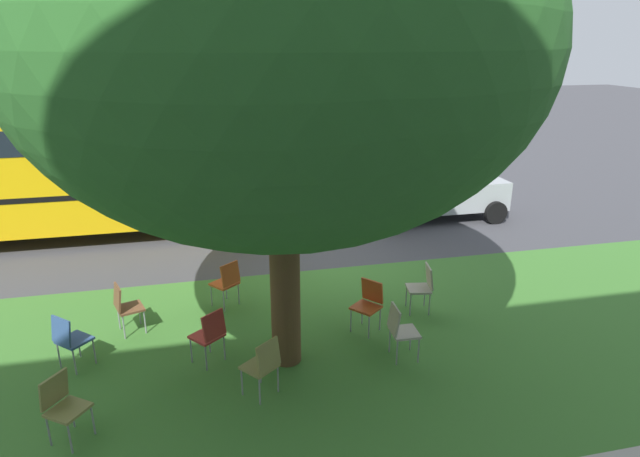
{
  "coord_description": "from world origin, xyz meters",
  "views": [
    {
      "loc": [
        2.61,
        10.5,
        4.67
      ],
      "look_at": [
        0.54,
        1.4,
        1.37
      ],
      "focal_mm": 30.37,
      "sensor_mm": 36.0,
      "label": 1
    }
  ],
  "objects_px": {
    "chair_7": "(63,403)",
    "school_bus": "(80,165)",
    "chair_0": "(263,363)",
    "chair_8": "(227,281)",
    "chair_4": "(400,328)",
    "parked_car": "(435,188)",
    "chair_2": "(210,333)",
    "chair_3": "(423,285)",
    "chair_5": "(125,305)",
    "street_tree": "(279,46)",
    "chair_1": "(69,338)",
    "chair_6": "(368,302)"
  },
  "relations": [
    {
      "from": "chair_0",
      "to": "chair_8",
      "type": "distance_m",
      "value": 2.78
    },
    {
      "from": "street_tree",
      "to": "chair_6",
      "type": "height_order",
      "value": "street_tree"
    },
    {
      "from": "chair_3",
      "to": "chair_7",
      "type": "bearing_deg",
      "value": 21.03
    },
    {
      "from": "chair_0",
      "to": "parked_car",
      "type": "height_order",
      "value": "parked_car"
    },
    {
      "from": "chair_4",
      "to": "chair_0",
      "type": "bearing_deg",
      "value": 12.35
    },
    {
      "from": "chair_7",
      "to": "school_bus",
      "type": "distance_m",
      "value": 7.97
    },
    {
      "from": "chair_2",
      "to": "chair_8",
      "type": "height_order",
      "value": "same"
    },
    {
      "from": "street_tree",
      "to": "chair_2",
      "type": "distance_m",
      "value": 4.2
    },
    {
      "from": "chair_6",
      "to": "chair_2",
      "type": "bearing_deg",
      "value": 9.46
    },
    {
      "from": "chair_3",
      "to": "school_bus",
      "type": "distance_m",
      "value": 8.75
    },
    {
      "from": "chair_1",
      "to": "chair_4",
      "type": "relative_size",
      "value": 1.0
    },
    {
      "from": "chair_3",
      "to": "chair_7",
      "type": "distance_m",
      "value": 5.94
    },
    {
      "from": "chair_7",
      "to": "school_bus",
      "type": "xyz_separation_m",
      "value": [
        1.0,
        -7.81,
        1.24
      ]
    },
    {
      "from": "chair_1",
      "to": "chair_4",
      "type": "bearing_deg",
      "value": 170.38
    },
    {
      "from": "chair_6",
      "to": "chair_7",
      "type": "relative_size",
      "value": 1.0
    },
    {
      "from": "chair_5",
      "to": "school_bus",
      "type": "height_order",
      "value": "school_bus"
    },
    {
      "from": "street_tree",
      "to": "chair_3",
      "type": "bearing_deg",
      "value": -158.8
    },
    {
      "from": "chair_0",
      "to": "chair_3",
      "type": "relative_size",
      "value": 1.0
    },
    {
      "from": "chair_1",
      "to": "chair_2",
      "type": "distance_m",
      "value": 2.04
    },
    {
      "from": "chair_5",
      "to": "chair_2",
      "type": "bearing_deg",
      "value": 137.41
    },
    {
      "from": "chair_0",
      "to": "chair_2",
      "type": "height_order",
      "value": "same"
    },
    {
      "from": "chair_8",
      "to": "parked_car",
      "type": "xyz_separation_m",
      "value": [
        -5.86,
        -4.06,
        0.32
      ]
    },
    {
      "from": "chair_8",
      "to": "chair_3",
      "type": "bearing_deg",
      "value": 164.55
    },
    {
      "from": "street_tree",
      "to": "school_bus",
      "type": "distance_m",
      "value": 8.25
    },
    {
      "from": "school_bus",
      "to": "chair_6",
      "type": "bearing_deg",
      "value": 131.47
    },
    {
      "from": "chair_0",
      "to": "chair_6",
      "type": "xyz_separation_m",
      "value": [
        -1.94,
        -1.41,
        0.0
      ]
    },
    {
      "from": "chair_7",
      "to": "school_bus",
      "type": "height_order",
      "value": "school_bus"
    },
    {
      "from": "chair_8",
      "to": "parked_car",
      "type": "bearing_deg",
      "value": -145.27
    },
    {
      "from": "chair_0",
      "to": "chair_7",
      "type": "height_order",
      "value": "same"
    },
    {
      "from": "parked_car",
      "to": "school_bus",
      "type": "height_order",
      "value": "school_bus"
    },
    {
      "from": "chair_1",
      "to": "chair_5",
      "type": "relative_size",
      "value": 1.0
    },
    {
      "from": "chair_0",
      "to": "chair_1",
      "type": "bearing_deg",
      "value": -25.61
    },
    {
      "from": "street_tree",
      "to": "parked_car",
      "type": "bearing_deg",
      "value": -130.26
    },
    {
      "from": "chair_2",
      "to": "chair_4",
      "type": "distance_m",
      "value": 2.86
    },
    {
      "from": "chair_3",
      "to": "chair_5",
      "type": "distance_m",
      "value": 5.1
    },
    {
      "from": "street_tree",
      "to": "chair_6",
      "type": "relative_size",
      "value": 8.02
    },
    {
      "from": "chair_0",
      "to": "chair_4",
      "type": "relative_size",
      "value": 1.0
    },
    {
      "from": "chair_4",
      "to": "parked_car",
      "type": "distance_m",
      "value": 7.22
    },
    {
      "from": "school_bus",
      "to": "chair_2",
      "type": "bearing_deg",
      "value": 113.03
    },
    {
      "from": "chair_7",
      "to": "chair_5",
      "type": "bearing_deg",
      "value": -100.36
    },
    {
      "from": "chair_6",
      "to": "chair_8",
      "type": "distance_m",
      "value": 2.63
    },
    {
      "from": "chair_0",
      "to": "parked_car",
      "type": "relative_size",
      "value": 0.24
    },
    {
      "from": "chair_3",
      "to": "chair_1",
      "type": "bearing_deg",
      "value": 5.33
    },
    {
      "from": "chair_3",
      "to": "chair_7",
      "type": "height_order",
      "value": "same"
    },
    {
      "from": "chair_8",
      "to": "chair_1",
      "type": "bearing_deg",
      "value": 31.85
    },
    {
      "from": "chair_0",
      "to": "chair_7",
      "type": "distance_m",
      "value": 2.48
    },
    {
      "from": "chair_8",
      "to": "street_tree",
      "type": "bearing_deg",
      "value": 111.27
    },
    {
      "from": "chair_1",
      "to": "parked_car",
      "type": "bearing_deg",
      "value": -146.08
    },
    {
      "from": "chair_7",
      "to": "parked_car",
      "type": "distance_m",
      "value": 10.73
    },
    {
      "from": "chair_0",
      "to": "chair_8",
      "type": "height_order",
      "value": "same"
    }
  ]
}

